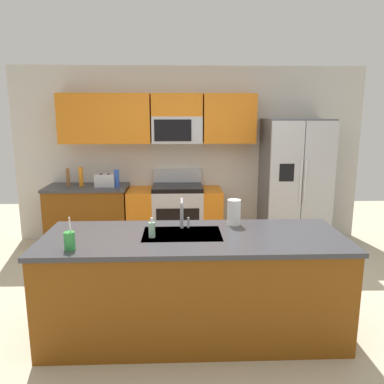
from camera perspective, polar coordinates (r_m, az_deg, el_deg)
The scene contains 14 objects.
ground_plane at distance 4.12m, azimuth 0.48°, elevation -16.19°, with size 9.00×9.00×0.00m, color beige.
kitchen_wall_unit at distance 5.74m, azimuth -1.87°, elevation 7.16°, with size 5.20×0.43×2.60m.
back_counter at distance 5.79m, azimuth -15.21°, elevation -3.49°, with size 1.16×0.63×0.90m.
range_oven at distance 5.64m, azimuth -2.53°, elevation -3.56°, with size 1.36×0.61×1.10m.
refrigerator at distance 5.72m, azimuth 15.01°, elevation 1.20°, with size 0.90×0.76×1.85m.
island_counter at distance 3.46m, azimuth 0.25°, elevation -13.54°, with size 2.60×0.96×0.90m.
toaster at distance 5.57m, azimuth -12.86°, elevation 1.72°, with size 0.28×0.16×0.18m.
pepper_mill at distance 5.73m, azimuth -18.03°, elevation 2.10°, with size 0.05×0.05×0.26m, color brown.
bottle_blue at distance 5.54m, azimuth -11.20°, elevation 2.06°, with size 0.07×0.07×0.24m, color blue.
bottle_orange at distance 5.69m, azimuth -16.26°, elevation 2.22°, with size 0.06×0.06×0.27m, color orange.
sink_faucet at distance 3.43m, azimuth -1.44°, elevation -2.85°, with size 0.09×0.21×0.28m.
drink_cup_green at distance 3.09m, azimuth -17.83°, elevation -6.94°, with size 0.08×0.08×0.26m.
soap_dispenser at distance 3.25m, azimuth -6.02°, elevation -5.60°, with size 0.06×0.06×0.17m.
paper_towel_roll at distance 3.59m, azimuth 6.28°, elevation -3.03°, with size 0.12×0.12×0.24m, color white.
Camera 1 is at (-0.17, -3.64, 1.93)m, focal length 35.71 mm.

